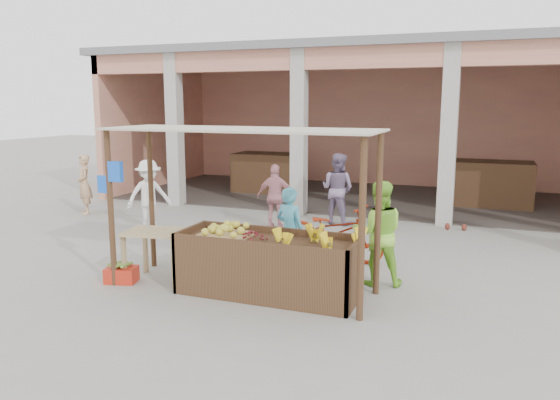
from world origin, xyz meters
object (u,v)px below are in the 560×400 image
at_px(vendor_green, 378,230).
at_px(vendor_blue, 290,229).
at_px(side_table, 158,239).
at_px(red_crate, 122,275).
at_px(fruit_stall, 268,268).
at_px(motorcycle, 334,231).

bearing_deg(vendor_green, vendor_blue, -12.89).
height_order(side_table, vendor_green, vendor_green).
relative_size(red_crate, vendor_green, 0.27).
bearing_deg(vendor_green, fruit_stall, 21.08).
relative_size(vendor_blue, vendor_green, 0.91).
bearing_deg(fruit_stall, vendor_blue, 90.91).
bearing_deg(red_crate, motorcycle, 26.57).
xyz_separation_m(fruit_stall, vendor_blue, (-0.02, 0.96, 0.37)).
relative_size(fruit_stall, vendor_green, 1.54).
bearing_deg(vendor_blue, side_table, 46.67).
distance_m(side_table, red_crate, 0.80).
height_order(vendor_blue, motorcycle, vendor_blue).
bearing_deg(side_table, vendor_green, 8.18).
height_order(side_table, motorcycle, motorcycle).
height_order(fruit_stall, side_table, same).
bearing_deg(motorcycle, vendor_green, -129.62).
xyz_separation_m(red_crate, vendor_green, (3.71, 1.34, 0.73)).
height_order(fruit_stall, vendor_green, vendor_green).
height_order(vendor_green, motorcycle, vendor_green).
relative_size(red_crate, vendor_blue, 0.30).
height_order(fruit_stall, vendor_blue, vendor_blue).
xyz_separation_m(vendor_blue, motorcycle, (0.41, 1.13, -0.25)).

